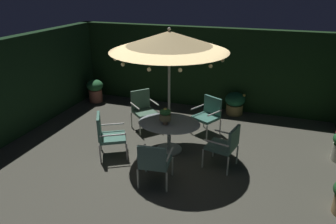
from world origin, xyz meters
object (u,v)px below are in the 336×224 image
at_px(patio_dining_table, 169,128).
at_px(patio_chair_southeast, 154,161).
at_px(centerpiece_planter, 165,115).
at_px(potted_plant_left_near, 95,90).
at_px(patio_umbrella, 169,41).
at_px(patio_chair_north, 208,113).
at_px(patio_chair_east, 107,133).
at_px(patio_chair_northeast, 143,107).
at_px(patio_chair_south, 226,144).
at_px(potted_plant_back_right, 235,103).

bearing_deg(patio_dining_table, patio_chair_southeast, -82.89).
distance_m(centerpiece_planter, patio_chair_southeast, 1.35).
bearing_deg(potted_plant_left_near, centerpiece_planter, -36.09).
relative_size(patio_umbrella, potted_plant_left_near, 3.83).
height_order(patio_umbrella, centerpiece_planter, patio_umbrella).
relative_size(patio_dining_table, patio_umbrella, 0.51).
distance_m(patio_chair_north, potted_plant_left_near, 4.21).
bearing_deg(patio_chair_east, potted_plant_left_near, 125.67).
bearing_deg(patio_chair_northeast, potted_plant_left_near, 149.55).
distance_m(patio_umbrella, patio_chair_north, 2.47).
xyz_separation_m(patio_chair_northeast, patio_chair_south, (2.43, -1.26, -0.04)).
bearing_deg(centerpiece_planter, potted_plant_left_near, 143.91).
height_order(patio_chair_northeast, potted_plant_left_near, patio_chair_northeast).
distance_m(patio_chair_northeast, patio_chair_south, 2.74).
bearing_deg(potted_plant_left_near, patio_chair_east, -54.33).
distance_m(patio_chair_north, potted_plant_back_right, 1.60).
bearing_deg(patio_dining_table, patio_chair_northeast, 138.57).
xyz_separation_m(patio_chair_east, potted_plant_back_right, (2.41, 3.44, -0.20)).
distance_m(patio_chair_northeast, potted_plant_back_right, 2.89).
bearing_deg(patio_chair_north, patio_chair_northeast, -170.00).
distance_m(patio_dining_table, patio_chair_east, 1.42).
height_order(patio_chair_north, patio_chair_south, patio_chair_south).
height_order(patio_chair_north, patio_chair_northeast, patio_chair_northeast).
bearing_deg(potted_plant_back_right, potted_plant_left_near, -174.53).
bearing_deg(patio_chair_southeast, patio_chair_north, 79.41).
bearing_deg(centerpiece_planter, patio_chair_south, -7.66).
distance_m(potted_plant_back_right, potted_plant_left_near, 4.59).
xyz_separation_m(patio_dining_table, patio_umbrella, (-0.00, -0.00, 2.02)).
distance_m(patio_dining_table, patio_chair_north, 1.41).
xyz_separation_m(patio_chair_east, patio_chair_south, (2.61, 0.37, -0.00)).
height_order(patio_chair_northeast, potted_plant_back_right, patio_chair_northeast).
distance_m(patio_umbrella, potted_plant_back_right, 3.72).
bearing_deg(potted_plant_back_right, patio_umbrella, -113.09).
bearing_deg(patio_chair_south, patio_chair_northeast, 152.63).
xyz_separation_m(patio_dining_table, potted_plant_back_right, (1.17, 2.75, -0.20)).
bearing_deg(patio_chair_south, patio_chair_north, 114.22).
bearing_deg(potted_plant_back_right, patio_chair_south, -86.27).
height_order(patio_chair_south, potted_plant_back_right, patio_chair_south).
distance_m(patio_umbrella, patio_chair_northeast, 2.43).
height_order(centerpiece_planter, patio_chair_south, centerpiece_planter).
height_order(patio_chair_north, potted_plant_back_right, patio_chair_north).
height_order(patio_chair_east, patio_chair_southeast, patio_chair_east).
bearing_deg(patio_chair_southeast, patio_chair_south, 41.89).
xyz_separation_m(patio_chair_south, potted_plant_back_right, (-0.20, 3.07, -0.20)).
bearing_deg(patio_dining_table, patio_chair_south, -13.24).
bearing_deg(patio_chair_north, patio_chair_east, -134.55).
height_order(patio_dining_table, patio_chair_east, patio_chair_east).
bearing_deg(potted_plant_left_near, patio_chair_southeast, -46.07).
xyz_separation_m(patio_umbrella, potted_plant_left_near, (-3.40, 2.31, -2.17)).
relative_size(patio_chair_north, patio_chair_southeast, 1.03).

